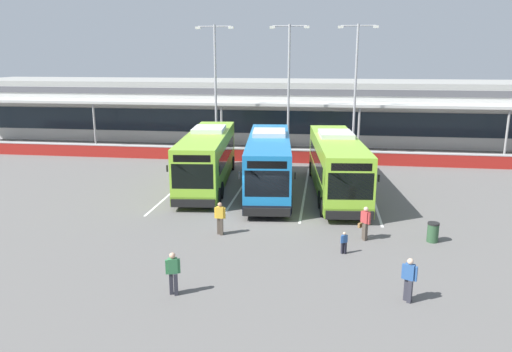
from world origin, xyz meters
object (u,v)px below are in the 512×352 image
(coach_bus_leftmost, at_px, (208,159))
(coach_bus_left_centre, at_px, (269,164))
(lamp_post_centre, at_px, (289,83))
(lamp_post_east, at_px, (356,83))
(pedestrian_approaching_bus, at_px, (220,217))
(litter_bin, at_px, (433,232))
(pedestrian_with_handbag, at_px, (365,222))
(pedestrian_in_dark_coat, at_px, (173,272))
(pedestrian_near_bin, at_px, (409,278))
(coach_bus_centre, at_px, (336,166))
(pedestrian_child, at_px, (344,242))
(lamp_post_west, at_px, (215,82))

(coach_bus_leftmost, distance_m, coach_bus_left_centre, 4.34)
(lamp_post_centre, bearing_deg, coach_bus_leftmost, -113.42)
(lamp_post_east, bearing_deg, pedestrian_approaching_bus, -109.90)
(coach_bus_leftmost, height_order, litter_bin, coach_bus_leftmost)
(coach_bus_leftmost, relative_size, lamp_post_east, 1.12)
(pedestrian_with_handbag, relative_size, litter_bin, 1.74)
(pedestrian_in_dark_coat, distance_m, pedestrian_near_bin, 8.37)
(pedestrian_approaching_bus, distance_m, lamp_post_east, 22.03)
(coach_bus_leftmost, height_order, lamp_post_centre, lamp_post_centre)
(coach_bus_leftmost, xyz_separation_m, coach_bus_centre, (8.48, -0.92, 0.00))
(coach_bus_leftmost, height_order, pedestrian_with_handbag, coach_bus_leftmost)
(pedestrian_near_bin, height_order, lamp_post_centre, lamp_post_centre)
(pedestrian_child, relative_size, lamp_post_east, 0.09)
(coach_bus_leftmost, height_order, lamp_post_west, lamp_post_west)
(lamp_post_centre, bearing_deg, litter_bin, -66.66)
(coach_bus_left_centre, bearing_deg, litter_bin, -41.92)
(pedestrian_approaching_bus, relative_size, lamp_post_west, 0.15)
(coach_bus_left_centre, relative_size, lamp_post_east, 1.12)
(coach_bus_left_centre, distance_m, lamp_post_east, 14.01)
(lamp_post_centre, bearing_deg, pedestrian_in_dark_coat, -94.63)
(pedestrian_with_handbag, distance_m, lamp_post_east, 20.53)
(lamp_post_east, xyz_separation_m, litter_bin, (2.76, -19.64, -5.82))
(lamp_post_west, bearing_deg, coach_bus_leftmost, -80.63)
(coach_bus_centre, xyz_separation_m, litter_bin, (4.36, -7.81, -1.32))
(lamp_post_west, height_order, lamp_post_centre, same)
(coach_bus_left_centre, relative_size, lamp_post_west, 1.12)
(pedestrian_in_dark_coat, xyz_separation_m, litter_bin, (10.40, 6.74, -0.41))
(lamp_post_centre, bearing_deg, lamp_post_east, 4.36)
(pedestrian_child, xyz_separation_m, litter_bin, (4.15, 2.03, -0.07))
(coach_bus_leftmost, xyz_separation_m, lamp_post_centre, (4.54, 10.49, 4.50))
(lamp_post_centre, bearing_deg, pedestrian_with_handbag, -75.09)
(coach_bus_leftmost, relative_size, litter_bin, 13.27)
(pedestrian_approaching_bus, bearing_deg, coach_bus_leftmost, 107.03)
(pedestrian_approaching_bus, bearing_deg, lamp_post_west, 103.02)
(lamp_post_west, distance_m, litter_bin, 24.70)
(pedestrian_child, xyz_separation_m, pedestrian_approaching_bus, (-5.87, 1.59, 0.33))
(pedestrian_in_dark_coat, height_order, lamp_post_west, lamp_post_west)
(pedestrian_in_dark_coat, xyz_separation_m, pedestrian_approaching_bus, (0.37, 6.30, 0.00))
(coach_bus_left_centre, distance_m, pedestrian_approaching_bus, 8.35)
(coach_bus_left_centre, xyz_separation_m, lamp_post_east, (5.85, 11.90, 4.50))
(pedestrian_near_bin, relative_size, litter_bin, 1.74)
(coach_bus_centre, bearing_deg, pedestrian_child, -88.80)
(pedestrian_with_handbag, distance_m, pedestrian_in_dark_coat, 9.80)
(pedestrian_child, distance_m, lamp_post_east, 22.46)
(pedestrian_in_dark_coat, bearing_deg, lamp_post_west, 99.12)
(pedestrian_in_dark_coat, xyz_separation_m, pedestrian_near_bin, (8.35, 0.67, 0.00))
(lamp_post_east, bearing_deg, coach_bus_centre, -97.70)
(coach_bus_centre, xyz_separation_m, pedestrian_child, (0.21, -9.84, -1.24))
(coach_bus_left_centre, relative_size, pedestrian_near_bin, 7.62)
(pedestrian_child, relative_size, pedestrian_approaching_bus, 0.62)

